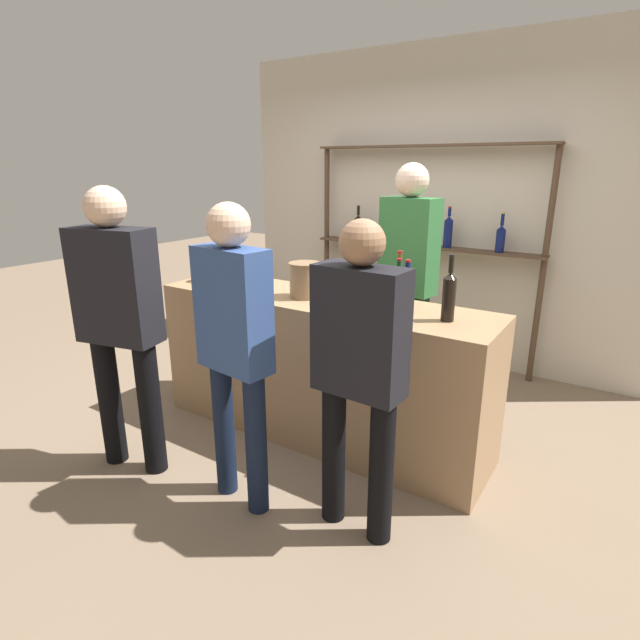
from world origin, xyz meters
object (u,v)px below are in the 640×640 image
wine_glass (265,279)px  cork_jar (205,273)px  ice_bucket (305,280)px  counter_bottle_4 (398,291)px  counter_bottle_3 (238,264)px  customer_right (359,361)px  server_behind_counter (408,265)px  counter_bottle_1 (249,276)px  counter_bottle_5 (406,300)px  counter_bottle_2 (449,295)px  customer_center (234,336)px  counter_bottle_0 (398,286)px  customer_left (118,313)px

wine_glass → cork_jar: bearing=168.0°
ice_bucket → counter_bottle_4: bearing=3.1°
counter_bottle_3 → customer_right: 1.58m
counter_bottle_4 → server_behind_counter: (-0.27, 0.77, -0.00)m
cork_jar → counter_bottle_1: bearing=-11.7°
counter_bottle_5 → wine_glass: size_ratio=2.02×
ice_bucket → counter_bottle_2: bearing=0.2°
ice_bucket → customer_center: size_ratio=0.14×
counter_bottle_4 → counter_bottle_5: size_ratio=0.91×
customer_right → customer_center: bearing=105.4°
counter_bottle_5 → counter_bottle_4: bearing=125.5°
server_behind_counter → cork_jar: bearing=-45.5°
counter_bottle_0 → customer_left: customer_left is taller
customer_center → customer_right: bearing=-70.1°
counter_bottle_0 → counter_bottle_1: 1.00m
server_behind_counter → customer_center: size_ratio=1.11×
counter_bottle_2 → customer_center: customer_center is taller
counter_bottle_2 → customer_right: customer_right is taller
wine_glass → counter_bottle_0: bearing=19.5°
counter_bottle_5 → customer_center: bearing=-133.0°
counter_bottle_1 → server_behind_counter: bearing=52.0°
counter_bottle_4 → counter_bottle_5: (0.13, -0.18, 0.01)m
counter_bottle_4 → customer_center: 1.00m
cork_jar → server_behind_counter: bearing=33.6°
customer_center → counter_bottle_5: bearing=-35.9°
counter_bottle_2 → counter_bottle_4: 0.32m
counter_bottle_3 → counter_bottle_2: bearing=-1.4°
counter_bottle_4 → customer_center: size_ratio=0.19×
customer_left → customer_right: 1.44m
wine_glass → server_behind_counter: bearing=60.2°
ice_bucket → counter_bottle_5: bearing=-11.1°
counter_bottle_5 → counter_bottle_2: bearing=40.3°
counter_bottle_2 → counter_bottle_0: bearing=162.2°
ice_bucket → customer_center: customer_center is taller
counter_bottle_0 → ice_bucket: size_ratio=1.50×
counter_bottle_5 → customer_right: size_ratio=0.22×
cork_jar → customer_right: (1.65, -0.66, -0.11)m
counter_bottle_4 → cork_jar: (-1.51, -0.05, -0.05)m
counter_bottle_5 → customer_right: 0.56m
counter_bottle_5 → server_behind_counter: 1.04m
counter_bottle_0 → counter_bottle_5: counter_bottle_5 is taller
server_behind_counter → counter_bottle_3: bearing=-41.0°
counter_bottle_2 → counter_bottle_5: counter_bottle_2 is taller
counter_bottle_1 → server_behind_counter: (0.73, 0.93, -0.00)m
counter_bottle_2 → customer_center: bearing=-134.4°
counter_bottle_2 → wine_glass: bearing=-171.6°
counter_bottle_0 → ice_bucket: 0.61m
counter_bottle_3 → cork_jar: 0.28m
counter_bottle_0 → customer_center: 1.06m
wine_glass → customer_right: size_ratio=0.11×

